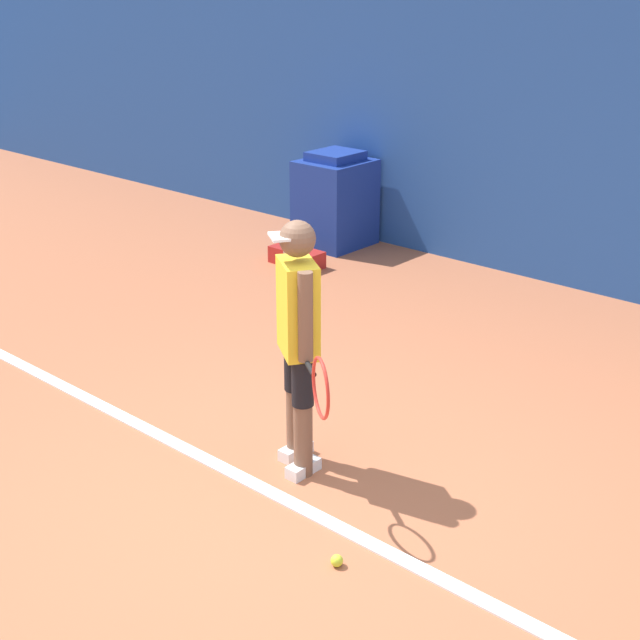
{
  "coord_description": "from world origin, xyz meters",
  "views": [
    {
      "loc": [
        3.11,
        -3.33,
        3.02
      ],
      "look_at": [
        -0.3,
        0.53,
        0.95
      ],
      "focal_mm": 50.0,
      "sensor_mm": 36.0,
      "label": 1
    }
  ],
  "objects": [
    {
      "name": "court_baseline",
      "position": [
        0.0,
        -0.03,
        0.01
      ],
      "size": [
        21.6,
        0.1,
        0.01
      ],
      "color": "white",
      "rests_on": "ground_plane"
    },
    {
      "name": "tennis_player",
      "position": [
        -0.29,
        0.32,
        0.91
      ],
      "size": [
        0.83,
        0.62,
        1.63
      ],
      "rotation": [
        0.0,
        0.0,
        -0.6
      ],
      "color": "brown",
      "rests_on": "ground_plane"
    },
    {
      "name": "covered_chair",
      "position": [
        -3.3,
        4.18,
        0.51
      ],
      "size": [
        0.7,
        0.77,
        1.07
      ],
      "color": "navy",
      "rests_on": "ground_plane"
    },
    {
      "name": "ground_plane",
      "position": [
        0.0,
        0.0,
        0.0
      ],
      "size": [
        24.0,
        24.0,
        0.0
      ],
      "primitive_type": "plane",
      "color": "#B76642"
    },
    {
      "name": "tennis_ball",
      "position": [
        0.56,
        -0.3,
        0.03
      ],
      "size": [
        0.07,
        0.07,
        0.07
      ],
      "color": "#D1E533",
      "rests_on": "ground_plane"
    },
    {
      "name": "equipment_bag",
      "position": [
        -3.1,
        3.33,
        0.09
      ],
      "size": [
        0.61,
        0.26,
        0.18
      ],
      "color": "#B2231E",
      "rests_on": "ground_plane"
    }
  ]
}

